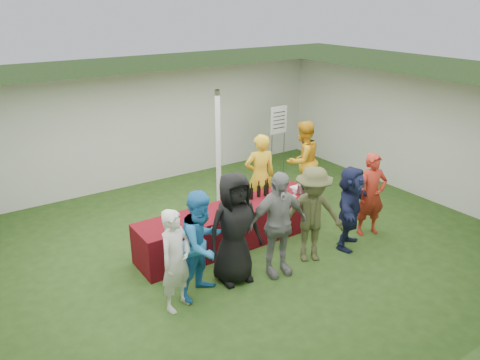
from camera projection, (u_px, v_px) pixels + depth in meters
ground at (230, 249)px, 8.59m from camera, size 60.00×60.00×0.00m
tent at (218, 158)px, 9.29m from camera, size 10.00×10.00×10.00m
serving_table at (231, 226)px, 8.65m from camera, size 3.60×0.80×0.75m
wine_bottles at (255, 192)px, 8.90m from camera, size 0.74×0.14×0.32m
wine_glasses at (227, 211)px, 8.14m from camera, size 2.80×0.16×0.16m
water_bottle at (229, 201)px, 8.54m from camera, size 0.07×0.07×0.23m
bar_towel at (297, 187)px, 9.39m from camera, size 0.25×0.18×0.03m
dump_bucket at (303, 189)px, 9.11m from camera, size 0.24×0.24×0.18m
wine_list_sign at (279, 125)px, 11.79m from camera, size 0.50×0.03×1.80m
staff_pourer at (260, 176)px, 9.59m from camera, size 0.75×0.60×1.79m
staff_back at (303, 161)px, 10.46m from camera, size 0.94×0.76×1.82m
customer_0 at (176, 260)px, 6.73m from camera, size 0.68×0.57×1.59m
customer_1 at (202, 244)px, 7.05m from camera, size 1.01×0.90×1.72m
customer_2 at (234, 228)px, 7.37m from camera, size 0.96×0.67×1.86m
customer_3 at (278, 224)px, 7.56m from camera, size 1.11×0.61×1.80m
customer_4 at (312, 215)px, 7.98m from camera, size 1.28×1.06×1.72m
customer_5 at (350, 207)px, 8.45m from camera, size 1.47×1.17×1.57m
customer_6 at (372, 195)px, 8.91m from camera, size 0.69×0.56×1.63m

